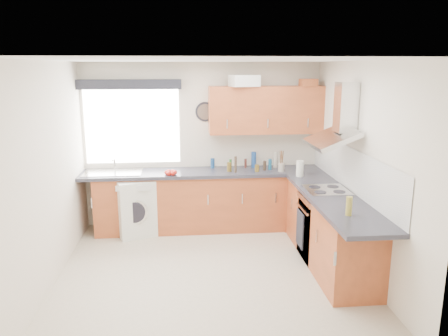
{
  "coord_description": "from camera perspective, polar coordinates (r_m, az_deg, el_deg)",
  "views": [
    {
      "loc": [
        -0.28,
        -4.84,
        2.43
      ],
      "look_at": [
        0.25,
        0.85,
        1.1
      ],
      "focal_mm": 35.0,
      "sensor_mm": 36.0,
      "label": 1
    }
  ],
  "objects": [
    {
      "name": "wall_right",
      "position": [
        5.4,
        17.48,
        -0.14
      ],
      "size": [
        0.02,
        3.6,
        2.5
      ],
      "primitive_type": "cube",
      "color": "silver",
      "rests_on": "ground_plane"
    },
    {
      "name": "washing_machine",
      "position": [
        6.6,
        -11.37,
        -4.92
      ],
      "size": [
        0.73,
        0.71,
        0.84
      ],
      "primitive_type": "cube",
      "rotation": [
        0.0,
        0.0,
        0.35
      ],
      "color": "silver",
      "rests_on": "ground_plane"
    },
    {
      "name": "jar_3",
      "position": [
        6.72,
        2.82,
        0.62
      ],
      "size": [
        0.04,
        0.04,
        0.14
      ],
      "primitive_type": "cylinder",
      "color": "#4A1F1A",
      "rests_on": "worktop_back"
    },
    {
      "name": "jar_0",
      "position": [
        6.49,
        4.32,
        -0.02
      ],
      "size": [
        0.07,
        0.07,
        0.1
      ],
      "primitive_type": "cylinder",
      "color": "brown",
      "rests_on": "worktop_back"
    },
    {
      "name": "hob_plate",
      "position": [
        5.65,
        13.28,
        -2.8
      ],
      "size": [
        0.52,
        0.52,
        0.01
      ],
      "primitive_type": "cube",
      "color": "silver",
      "rests_on": "worktop_right"
    },
    {
      "name": "jar_2",
      "position": [
        6.49,
        0.84,
        0.37
      ],
      "size": [
        0.04,
        0.04,
        0.18
      ],
      "primitive_type": "cylinder",
      "color": "#1A4B1D",
      "rests_on": "worktop_back"
    },
    {
      "name": "ground_plane",
      "position": [
        5.42,
        -1.85,
        -13.52
      ],
      "size": [
        3.6,
        3.6,
        0.0
      ],
      "primitive_type": "plane",
      "color": "beige"
    },
    {
      "name": "jar_5",
      "position": [
        6.4,
        1.51,
        0.47
      ],
      "size": [
        0.04,
        0.04,
        0.24
      ],
      "primitive_type": "cylinder",
      "color": "#403023",
      "rests_on": "worktop_back"
    },
    {
      "name": "jar_8",
      "position": [
        6.62,
        6.02,
        0.48
      ],
      "size": [
        0.05,
        0.05,
        0.16
      ],
      "primitive_type": "cylinder",
      "color": "navy",
      "rests_on": "worktop_back"
    },
    {
      "name": "utensil_pot",
      "position": [
        6.52,
        7.49,
        0.09
      ],
      "size": [
        0.11,
        0.11,
        0.13
      ],
      "primitive_type": "cylinder",
      "rotation": [
        0.0,
        0.0,
        0.25
      ],
      "color": "gray",
      "rests_on": "worktop_back"
    },
    {
      "name": "storage_box",
      "position": [
        6.63,
        10.96,
        10.9
      ],
      "size": [
        0.25,
        0.22,
        0.11
      ],
      "primitive_type": "cube",
      "rotation": [
        0.0,
        0.0,
        0.11
      ],
      "color": "#AD5029",
      "rests_on": "upper_cabinets"
    },
    {
      "name": "jar_4",
      "position": [
        6.75,
        3.89,
        1.1
      ],
      "size": [
        0.08,
        0.08,
        0.24
      ],
      "primitive_type": "cylinder",
      "color": "navy",
      "rests_on": "worktop_back"
    },
    {
      "name": "upper_cabinets",
      "position": [
        6.61,
        5.47,
        7.57
      ],
      "size": [
        1.7,
        0.35,
        0.7
      ],
      "primitive_type": "cube",
      "color": "#994624",
      "rests_on": "wall_back"
    },
    {
      "name": "jar_9",
      "position": [
        6.74,
        6.75,
        1.05
      ],
      "size": [
        0.06,
        0.06,
        0.24
      ],
      "primitive_type": "cylinder",
      "color": "#ACA493",
      "rests_on": "worktop_back"
    },
    {
      "name": "casserole",
      "position": [
        6.43,
        2.65,
        11.32
      ],
      "size": [
        0.45,
        0.37,
        0.16
      ],
      "primitive_type": "cube",
      "rotation": [
        0.0,
        0.0,
        0.26
      ],
      "color": "silver",
      "rests_on": "upper_cabinets"
    },
    {
      "name": "wall_back",
      "position": [
        6.75,
        -2.86,
        3.02
      ],
      "size": [
        3.6,
        0.02,
        2.5
      ],
      "primitive_type": "cube",
      "color": "silver",
      "rests_on": "ground_plane"
    },
    {
      "name": "wall_clock",
      "position": [
        6.66,
        -2.47,
        7.34
      ],
      "size": [
        0.3,
        0.04,
        0.3
      ],
      "primitive_type": "cylinder",
      "rotation": [
        1.57,
        0.0,
        0.0
      ],
      "color": "black",
      "rests_on": "wall_back"
    },
    {
      "name": "jar_1",
      "position": [
        6.7,
        -1.5,
        0.63
      ],
      "size": [
        0.06,
        0.06,
        0.15
      ],
      "primitive_type": "cylinder",
      "color": "navy",
      "rests_on": "worktop_back"
    },
    {
      "name": "worktop_back",
      "position": [
        6.53,
        -2.71,
        -0.6
      ],
      "size": [
        3.6,
        0.62,
        0.05
      ],
      "primitive_type": "cube",
      "color": "#292932",
      "rests_on": "base_cab_back"
    },
    {
      "name": "base_cab_back",
      "position": [
        6.66,
        -3.53,
        -4.4
      ],
      "size": [
        3.0,
        0.58,
        0.86
      ],
      "primitive_type": "cube",
      "color": "#994624",
      "rests_on": "ground_plane"
    },
    {
      "name": "tomato_cluster",
      "position": [
        6.32,
        -6.97,
        -0.59
      ],
      "size": [
        0.16,
        0.16,
        0.07
      ],
      "primitive_type": null,
      "rotation": [
        0.0,
        0.0,
        0.04
      ],
      "color": "red",
      "rests_on": "worktop_back"
    },
    {
      "name": "kitchen_roll",
      "position": [
        6.27,
        9.88,
        -0.06
      ],
      "size": [
        0.12,
        0.12,
        0.23
      ],
      "primitive_type": "cylinder",
      "rotation": [
        0.0,
        0.0,
        0.13
      ],
      "color": "silver",
      "rests_on": "worktop_right"
    },
    {
      "name": "sink",
      "position": [
        6.6,
        -14.34,
        -0.28
      ],
      "size": [
        0.84,
        0.46,
        0.1
      ],
      "primitive_type": null,
      "color": "silver",
      "rests_on": "worktop_back"
    },
    {
      "name": "bottle_0",
      "position": [
        4.75,
        16.01,
        -4.8
      ],
      "size": [
        0.07,
        0.07,
        0.2
      ],
      "primitive_type": "cylinder",
      "color": "#A49638",
      "rests_on": "worktop_right"
    },
    {
      "name": "worktop_right",
      "position": [
        5.38,
        14.26,
        -3.99
      ],
      "size": [
        0.62,
        2.42,
        0.05
      ],
      "primitive_type": "cube",
      "color": "#292932",
      "rests_on": "base_cab_right"
    },
    {
      "name": "splashback",
      "position": [
        5.68,
        16.19,
        -0.14
      ],
      "size": [
        0.01,
        3.0,
        0.54
      ],
      "primitive_type": "cube",
      "color": "white",
      "rests_on": "wall_right"
    },
    {
      "name": "wall_front",
      "position": [
        3.27,
        -0.07,
        -8.03
      ],
      "size": [
        3.6,
        0.02,
        2.5
      ],
      "primitive_type": "cube",
      "color": "silver",
      "rests_on": "ground_plane"
    },
    {
      "name": "wall_left",
      "position": [
        5.21,
        -22.13,
        -0.98
      ],
      "size": [
        0.02,
        3.6,
        2.5
      ],
      "primitive_type": "cube",
      "color": "silver",
      "rests_on": "ground_plane"
    },
    {
      "name": "window",
      "position": [
        6.73,
        -11.89,
        5.31
      ],
      "size": [
        1.4,
        0.02,
        1.1
      ],
      "primitive_type": "cube",
      "color": "silver",
      "rests_on": "wall_back"
    },
    {
      "name": "base_cab_right",
      "position": [
        5.67,
        13.59,
        -7.95
      ],
      "size": [
        0.58,
        2.1,
        0.86
      ],
      "primitive_type": "cube",
      "color": "#994624",
      "rests_on": "ground_plane"
    },
    {
      "name": "base_cab_corner",
      "position": [
        6.88,
        9.93,
        -4.0
      ],
      "size": [
        0.6,
        0.6,
        0.86
      ],
      "primitive_type": "cube",
      "color": "#994624",
      "rests_on": "ground_plane"
    },
    {
      "name": "ceiling",
      "position": [
        4.85,
        -2.07,
        13.92
      ],
      "size": [
        3.6,
        3.6,
        0.02
      ],
      "primitive_type": "cube",
      "color": "white",
      "rests_on": "wall_back"
    },
    {
      "name": "window_blind",
      "position": [
        6.59,
        -12.23,
        10.63
      ],
      "size": [
        1.5,
        0.18,
        0.14
      ],
      "primitive_type": "cube",
      "color": "black",
      "rests_on": "wall_back"
    },
    {
      "name": "extractor_hood",
      "position": [
        5.51,
        14.73,
        5.79
      ],
      "size": [
        0.52,
        0.78,
        0.66
      ],
      "primitive_type": null,
      "color": "silver",
      "rests_on": "wall_right"
    },
    {
      "name": "jar_6",
      "position": [
        6.58,
        5.32,
        0.31
      ],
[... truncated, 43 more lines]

